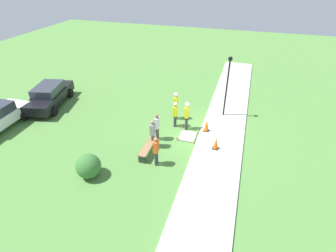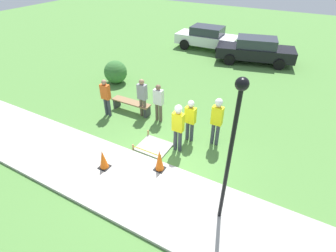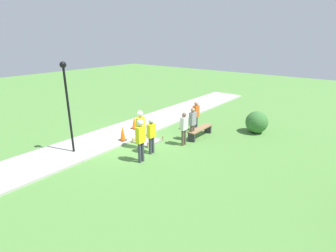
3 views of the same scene
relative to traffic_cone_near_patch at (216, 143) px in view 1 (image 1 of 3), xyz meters
name	(u,v)px [view 1 (image 1 of 3)]	position (x,y,z in m)	size (l,w,h in m)	color
ground_plane	(200,132)	(1.50, 1.18, -0.45)	(60.00, 60.00, 0.00)	#51843D
sidewalk	(222,135)	(1.50, -0.16, -0.40)	(28.00, 2.70, 0.10)	#ADAAA3
wet_concrete_patch	(188,136)	(0.83, 1.81, -0.42)	(1.22, 1.08, 0.27)	gray
traffic_cone_near_patch	(216,143)	(0.00, 0.00, 0.00)	(0.34, 0.34, 0.71)	black
traffic_cone_far_patch	(207,125)	(1.67, 0.83, 0.04)	(0.34, 0.34, 0.79)	black
park_bench	(148,148)	(-1.43, 3.57, -0.09)	(1.88, 0.44, 0.51)	#2D2D33
worker_supervisor	(187,113)	(1.67, 2.12, 0.70)	(0.40, 0.27, 1.90)	#383D47
worker_assistant	(175,112)	(1.78, 2.90, 0.57)	(0.40, 0.25, 1.73)	#383D47
worker_trainee	(176,103)	(2.72, 3.13, 0.74)	(0.40, 0.28, 1.94)	#383D47
bystander_in_orange_shirt	(156,149)	(-2.16, 2.80, 0.51)	(0.40, 0.22, 1.70)	#383D47
bystander_in_gray_shirt	(157,126)	(0.04, 3.51, 0.51)	(0.40, 0.22, 1.69)	brown
bystander_in_white_shirt	(153,132)	(-0.75, 3.50, 0.55)	(0.40, 0.23, 1.76)	brown
lamppost_near	(228,79)	(4.03, 0.05, 2.31)	(0.28, 0.28, 4.10)	black
parked_car_black	(50,95)	(1.88, 12.50, 0.37)	(5.08, 2.83, 1.59)	black
shrub_rounded_near	(88,166)	(-3.98, 5.70, 0.17)	(1.24, 1.24, 1.24)	#387033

